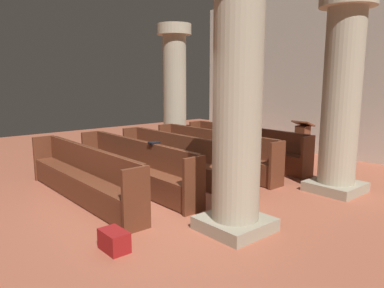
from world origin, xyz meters
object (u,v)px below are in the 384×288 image
object	(u,v)px
pew_row_2	(177,156)
pew_row_4	(82,173)
pew_row_1	(213,150)
lectern	(302,145)
pillar_aisle_side	(342,91)
pew_row_3	(134,164)
pillar_aisle_rear	(238,95)
hymn_book	(154,143)
kneeler_box_red	(114,241)
pillar_far_side	(175,86)
pew_row_0	(244,145)

from	to	relation	value
pew_row_2	pew_row_4	distance (m)	2.13
pew_row_1	pew_row_4	world-z (taller)	same
pew_row_1	lectern	distance (m)	2.41
pew_row_2	pillar_aisle_side	bearing A→B (deg)	32.84
pew_row_3	pillar_aisle_rear	size ratio (longest dim) A/B	1.01
pillar_aisle_rear	lectern	world-z (taller)	pillar_aisle_rear
lectern	hymn_book	bearing A→B (deg)	-96.51
pew_row_4	kneeler_box_red	xyz separation A→B (m)	(2.12, -0.56, -0.36)
hymn_book	pillar_far_side	bearing A→B (deg)	136.63
pillar_aisle_side	lectern	world-z (taller)	pillar_aisle_side
pew_row_3	pew_row_4	xyz separation A→B (m)	(0.00, -1.06, 0.00)
pew_row_0	pew_row_2	size ratio (longest dim) A/B	1.00
hymn_book	kneeler_box_red	xyz separation A→B (m)	(1.70, -1.80, -0.80)
hymn_book	pew_row_4	bearing A→B (deg)	-108.56
lectern	kneeler_box_red	size ratio (longest dim) A/B	2.66
pew_row_0	kneeler_box_red	world-z (taller)	pew_row_0
pillar_aisle_side	hymn_book	bearing A→B (deg)	-130.80
lectern	kneeler_box_red	xyz separation A→B (m)	(1.22, -5.98, -0.32)
pillar_far_side	pillar_aisle_rear	bearing A→B (deg)	-30.10
pew_row_0	pew_row_1	bearing A→B (deg)	-90.00
kneeler_box_red	pillar_aisle_rear	bearing A→B (deg)	71.40
pew_row_0	pew_row_4	xyz separation A→B (m)	(0.00, -4.25, 0.00)
pew_row_4	pillar_aisle_rear	size ratio (longest dim) A/B	1.01
pillar_aisle_side	lectern	xyz separation A→B (m)	(-1.76, 1.58, -1.44)
pew_row_4	lectern	size ratio (longest dim) A/B	3.38
pillar_aisle_rear	pew_row_2	bearing A→B (deg)	158.04
pew_row_2	pew_row_4	world-z (taller)	same
lectern	hymn_book	distance (m)	4.23
pew_row_3	pillar_aisle_rear	world-z (taller)	pillar_aisle_rear
pew_row_4	pillar_aisle_side	distance (m)	4.88
pew_row_1	pew_row_0	bearing A→B (deg)	90.00
pillar_aisle_side	hymn_book	size ratio (longest dim) A/B	18.62
pew_row_3	hymn_book	bearing A→B (deg)	23.72
pew_row_4	lectern	bearing A→B (deg)	80.62
pew_row_1	hymn_book	xyz separation A→B (m)	(0.42, -1.94, 0.44)
hymn_book	kneeler_box_red	world-z (taller)	hymn_book
pew_row_4	pew_row_2	bearing A→B (deg)	90.00
pew_row_2	pillar_far_side	size ratio (longest dim) A/B	1.01
pew_row_1	kneeler_box_red	xyz separation A→B (m)	(2.12, -3.75, -0.36)
pew_row_1	pillar_far_side	distance (m)	3.10
pew_row_2	pew_row_3	size ratio (longest dim) A/B	1.00
hymn_book	kneeler_box_red	size ratio (longest dim) A/B	0.48
pillar_aisle_side	hymn_book	distance (m)	3.56
pew_row_0	pillar_aisle_side	xyz separation A→B (m)	(2.66, -0.41, 1.40)
pew_row_3	hymn_book	xyz separation A→B (m)	(0.42, 0.18, 0.44)
pillar_aisle_rear	hymn_book	world-z (taller)	pillar_aisle_rear
pew_row_0	lectern	bearing A→B (deg)	52.54
hymn_book	pew_row_1	bearing A→B (deg)	102.17
pew_row_2	pew_row_4	xyz separation A→B (m)	(0.00, -2.13, 0.00)
pew_row_4	pew_row_1	bearing A→B (deg)	90.00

